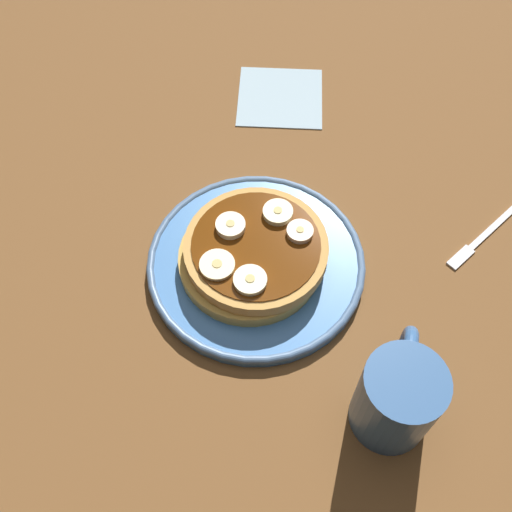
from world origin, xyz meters
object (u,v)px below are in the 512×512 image
object	(u,v)px
pancake_stack	(251,253)
banana_slice_4	(278,213)
banana_slice_1	(250,280)
coffee_mug	(398,396)
plate	(256,263)
napkin	(280,97)
banana_slice_3	(300,232)
banana_slice_2	(231,226)
fork	(483,237)
banana_slice_0	(217,265)

from	to	relation	value
pancake_stack	banana_slice_4	xyz separation A→B (cm)	(4.54, -1.60, 1.93)
banana_slice_1	coffee_mug	xyz separation A→B (cm)	(-7.45, -15.89, 0.15)
banana_slice_1	banana_slice_4	xyz separation A→B (cm)	(8.71, -0.36, 0.04)
pancake_stack	plate	bearing A→B (deg)	-60.76
coffee_mug	napkin	size ratio (longest dim) A/B	0.98
banana_slice_3	coffee_mug	bearing A→B (deg)	-138.81
plate	pancake_stack	size ratio (longest dim) A/B	1.52
coffee_mug	banana_slice_1	bearing A→B (deg)	64.88
banana_slice_2	fork	distance (cm)	28.46
banana_slice_0	coffee_mug	distance (cm)	21.23
plate	pancake_stack	xyz separation A→B (cm)	(-0.27, 0.49, 2.08)
banana_slice_0	banana_slice_1	bearing A→B (deg)	-101.64
banana_slice_1	napkin	world-z (taller)	banana_slice_1
pancake_stack	banana_slice_0	world-z (taller)	banana_slice_0
banana_slice_3	banana_slice_2	bearing A→B (deg)	101.44
banana_slice_0	banana_slice_4	world-z (taller)	banana_slice_4
napkin	banana_slice_4	bearing A→B (deg)	-165.33
napkin	plate	bearing A→B (deg)	-170.04
pancake_stack	fork	size ratio (longest dim) A/B	1.33
napkin	fork	world-z (taller)	fork
banana_slice_3	napkin	size ratio (longest dim) A/B	0.25
plate	pancake_stack	world-z (taller)	pancake_stack
pancake_stack	banana_slice_3	bearing A→B (deg)	-57.18
pancake_stack	coffee_mug	world-z (taller)	coffee_mug
banana_slice_2	fork	size ratio (longest dim) A/B	0.27
banana_slice_2	banana_slice_4	world-z (taller)	same
banana_slice_2	banana_slice_4	xyz separation A→B (cm)	(3.11, -4.24, -0.04)
pancake_stack	banana_slice_1	world-z (taller)	banana_slice_1
banana_slice_4	fork	size ratio (longest dim) A/B	0.27
pancake_stack	fork	distance (cm)	26.35
banana_slice_1	banana_slice_4	distance (cm)	8.72
banana_slice_4	coffee_mug	distance (cm)	22.41
banana_slice_4	coffee_mug	size ratio (longest dim) A/B	0.30
banana_slice_2	pancake_stack	bearing A→B (deg)	-118.57
pancake_stack	banana_slice_1	xyz separation A→B (cm)	(-4.17, -1.24, 1.89)
coffee_mug	napkin	bearing A→B (deg)	29.30
coffee_mug	fork	size ratio (longest dim) A/B	0.92
banana_slice_2	napkin	world-z (taller)	banana_slice_2
banana_slice_0	banana_slice_2	world-z (taller)	banana_slice_2
pancake_stack	banana_slice_2	size ratio (longest dim) A/B	4.94
plate	banana_slice_3	size ratio (longest dim) A/B	8.42
pancake_stack	banana_slice_3	size ratio (longest dim) A/B	5.56
banana_slice_4	fork	bearing A→B (deg)	-73.11
banana_slice_0	banana_slice_1	xyz separation A→B (cm)	(-0.76, -3.69, 0.07)
plate	banana_slice_0	distance (cm)	6.12
plate	banana_slice_2	bearing A→B (deg)	69.61
banana_slice_1	napkin	xyz separation A→B (cm)	(30.28, 5.28, -4.64)
pancake_stack	coffee_mug	xyz separation A→B (cm)	(-11.61, -17.13, 2.04)
banana_slice_0	banana_slice_3	world-z (taller)	banana_slice_3
pancake_stack	napkin	xyz separation A→B (cm)	(26.11, 4.05, -2.75)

